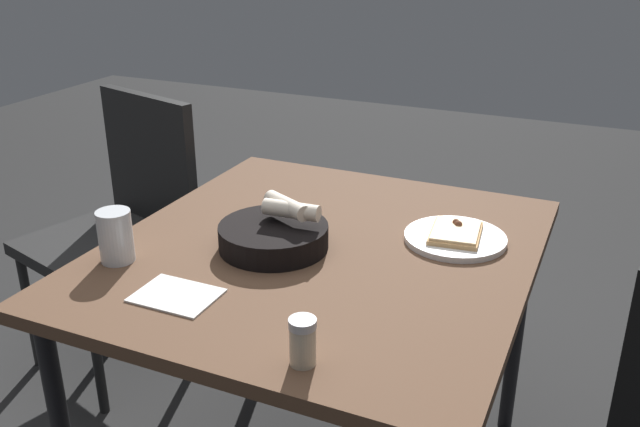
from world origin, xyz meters
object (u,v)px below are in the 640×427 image
(pepper_shaker, at_px, (303,344))
(chair_near, at_px, (125,215))
(dining_table, at_px, (320,271))
(pizza_plate, at_px, (455,237))
(bread_basket, at_px, (274,234))
(beer_glass, at_px, (116,239))

(pepper_shaker, height_order, chair_near, chair_near)
(dining_table, xyz_separation_m, pizza_plate, (-0.27, -0.16, 0.07))
(pizza_plate, distance_m, chair_near, 1.13)
(dining_table, height_order, bread_basket, bread_basket)
(pizza_plate, height_order, pepper_shaker, pepper_shaker)
(bread_basket, height_order, chair_near, chair_near)
(dining_table, relative_size, pepper_shaker, 11.87)
(pizza_plate, distance_m, beer_glass, 0.75)
(bread_basket, bearing_deg, pizza_plate, -151.04)
(beer_glass, distance_m, pepper_shaker, 0.56)
(pepper_shaker, bearing_deg, dining_table, -69.53)
(bread_basket, height_order, pepper_shaker, bread_basket)
(pepper_shaker, bearing_deg, pizza_plate, -101.16)
(dining_table, bearing_deg, pepper_shaker, 110.47)
(dining_table, relative_size, beer_glass, 8.76)
(beer_glass, bearing_deg, dining_table, -147.27)
(dining_table, height_order, pepper_shaker, pepper_shaker)
(pizza_plate, xyz_separation_m, beer_glass, (0.64, 0.40, 0.04))
(pizza_plate, bearing_deg, chair_near, -8.56)
(dining_table, bearing_deg, bread_basket, 25.12)
(bread_basket, distance_m, chair_near, 0.86)
(bread_basket, height_order, beer_glass, beer_glass)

